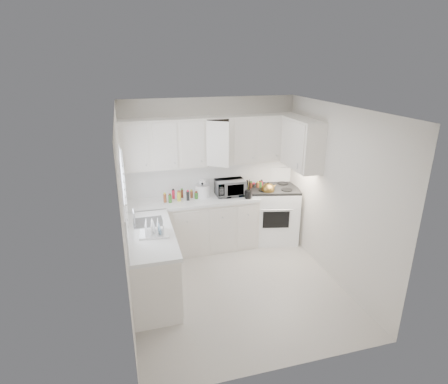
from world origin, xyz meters
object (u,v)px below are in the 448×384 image
object	(u,v)px
microwave	(230,186)
rice_cooker	(202,190)
stove	(273,206)
tea_kettle	(268,189)
dish_rack	(154,228)
utensil_crock	(248,189)

from	to	relation	value
microwave	rice_cooker	world-z (taller)	microwave
rice_cooker	stove	bearing A→B (deg)	14.62
tea_kettle	dish_rack	size ratio (longest dim) A/B	0.74
stove	utensil_crock	bearing A→B (deg)	-146.14
tea_kettle	rice_cooker	xyz separation A→B (m)	(-1.11, 0.24, 0.00)
stove	microwave	bearing A→B (deg)	-168.25
utensil_crock	tea_kettle	bearing A→B (deg)	8.06
microwave	rice_cooker	size ratio (longest dim) A/B	2.00
tea_kettle	dish_rack	distance (m)	2.29
utensil_crock	dish_rack	xyz separation A→B (m)	(-1.67, -0.96, -0.06)
utensil_crock	dish_rack	bearing A→B (deg)	-149.96
rice_cooker	microwave	bearing A→B (deg)	10.63
stove	utensil_crock	world-z (taller)	stove
microwave	utensil_crock	xyz separation A→B (m)	(0.25, -0.23, 0.00)
tea_kettle	dish_rack	bearing A→B (deg)	-158.23
rice_cooker	utensil_crock	distance (m)	0.79
stove	tea_kettle	world-z (taller)	stove
stove	microwave	distance (m)	0.93
tea_kettle	microwave	world-z (taller)	microwave
dish_rack	tea_kettle	bearing A→B (deg)	33.22
microwave	rice_cooker	bearing A→B (deg)	172.28
stove	utensil_crock	xyz separation A→B (m)	(-0.56, -0.21, 0.46)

